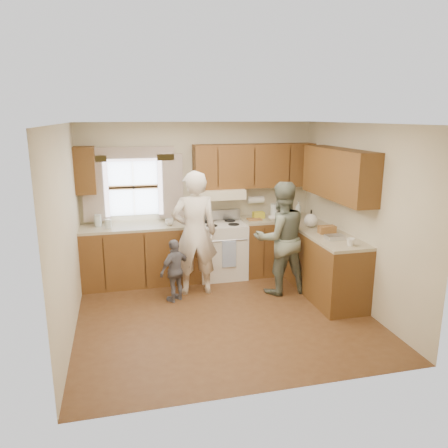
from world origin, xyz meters
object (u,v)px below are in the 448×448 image
object	(u,v)px
stove	(221,249)
woman_right	(281,238)
woman_left	(195,233)
child	(175,270)

from	to	relation	value
stove	woman_right	size ratio (longest dim) A/B	0.64
woman_left	child	world-z (taller)	woman_left
woman_right	child	size ratio (longest dim) A/B	1.84
woman_left	woman_right	bearing A→B (deg)	169.11
stove	woman_left	bearing A→B (deg)	-132.42
woman_left	woman_right	world-z (taller)	woman_left
woman_right	stove	bearing A→B (deg)	-53.86
stove	child	distance (m)	1.18
woman_right	child	world-z (taller)	woman_right
woman_left	child	bearing A→B (deg)	36.78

